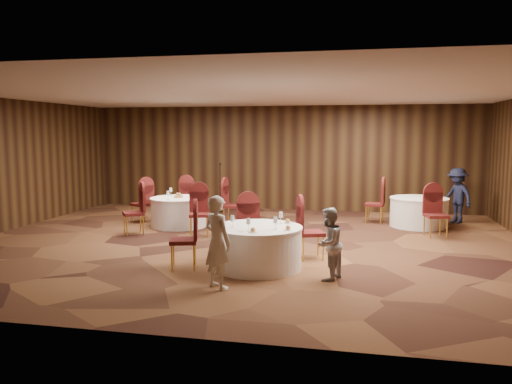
% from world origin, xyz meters
% --- Properties ---
extents(ground, '(12.00, 12.00, 0.00)m').
position_xyz_m(ground, '(0.00, 0.00, 0.00)').
color(ground, black).
rests_on(ground, ground).
extents(room_shell, '(12.00, 12.00, 12.00)m').
position_xyz_m(room_shell, '(0.00, 0.00, 1.96)').
color(room_shell, silver).
rests_on(room_shell, ground).
extents(table_main, '(1.58, 1.58, 0.74)m').
position_xyz_m(table_main, '(0.65, -1.86, 0.38)').
color(table_main, white).
rests_on(table_main, ground).
extents(table_left, '(1.42, 1.42, 0.74)m').
position_xyz_m(table_left, '(-2.10, 1.60, 0.38)').
color(table_left, white).
rests_on(table_left, ground).
extents(table_right, '(1.44, 1.44, 0.74)m').
position_xyz_m(table_right, '(3.88, 2.82, 0.38)').
color(table_right, white).
rests_on(table_right, ground).
extents(chairs_main, '(2.78, 2.18, 1.00)m').
position_xyz_m(chairs_main, '(0.35, -1.24, 0.50)').
color(chairs_main, '#3A0B10').
rests_on(chairs_main, ground).
extents(chairs_left, '(3.09, 3.08, 1.00)m').
position_xyz_m(chairs_left, '(-2.07, 1.62, 0.50)').
color(chairs_left, '#3A0B10').
rests_on(chairs_left, ground).
extents(chairs_right, '(1.94, 2.20, 1.00)m').
position_xyz_m(chairs_right, '(3.46, 2.38, 0.50)').
color(chairs_right, '#3A0B10').
rests_on(chairs_right, ground).
extents(tabletop_main, '(1.08, 1.08, 0.22)m').
position_xyz_m(tabletop_main, '(0.86, -1.98, 0.84)').
color(tabletop_main, silver).
rests_on(tabletop_main, table_main).
extents(tabletop_left, '(0.77, 0.79, 0.22)m').
position_xyz_m(tabletop_left, '(-2.10, 1.60, 0.82)').
color(tabletop_left, silver).
rests_on(tabletop_left, table_left).
extents(tabletop_right, '(0.08, 0.08, 0.22)m').
position_xyz_m(tabletop_right, '(4.12, 2.57, 0.90)').
color(tabletop_right, silver).
rests_on(tabletop_right, table_right).
extents(mic_stand, '(0.24, 0.24, 1.48)m').
position_xyz_m(mic_stand, '(-1.71, 4.12, 0.42)').
color(mic_stand, black).
rests_on(mic_stand, ground).
extents(woman_a, '(0.63, 0.58, 1.43)m').
position_xyz_m(woman_a, '(0.29, -3.12, 0.72)').
color(woman_a, silver).
rests_on(woman_a, ground).
extents(woman_b, '(0.63, 0.70, 1.18)m').
position_xyz_m(woman_b, '(1.91, -2.32, 0.59)').
color(woman_b, '#9FA0A4').
rests_on(woman_b, ground).
extents(man_c, '(0.98, 1.08, 1.46)m').
position_xyz_m(man_c, '(4.93, 3.59, 0.73)').
color(man_c, black).
rests_on(man_c, ground).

